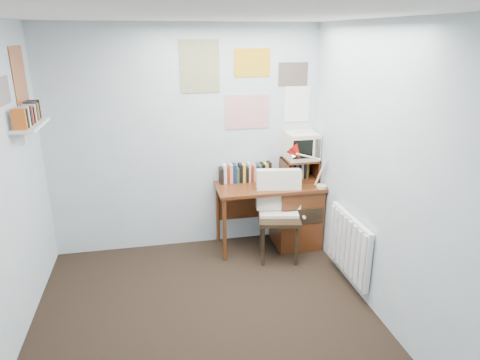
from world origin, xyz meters
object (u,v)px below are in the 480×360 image
at_px(desk_lamp, 323,170).
at_px(wall_shelf, 31,125).
at_px(radiator, 349,245).
at_px(desk_chair, 279,219).
at_px(tv_riser, 299,169).
at_px(crt_tv, 302,145).
at_px(desk, 291,212).

height_order(desk_lamp, wall_shelf, wall_shelf).
distance_m(desk_lamp, radiator, 0.91).
height_order(desk_chair, radiator, desk_chair).
relative_size(tv_riser, crt_tv, 1.14).
relative_size(desk_chair, desk_lamp, 2.26).
xyz_separation_m(crt_tv, radiator, (0.15, -1.06, -0.76)).
distance_m(desk_lamp, tv_riser, 0.36).
distance_m(desk, tv_riser, 0.51).
height_order(crt_tv, wall_shelf, wall_shelf).
bearing_deg(wall_shelf, desk_chair, 1.84).
xyz_separation_m(desk, desk_lamp, (0.27, -0.21, 0.56)).
xyz_separation_m(desk_chair, tv_riser, (0.36, 0.42, 0.41)).
xyz_separation_m(desk_lamp, wall_shelf, (-2.84, -0.17, 0.65)).
relative_size(desk, radiator, 1.50).
xyz_separation_m(tv_riser, wall_shelf, (-2.69, -0.49, 0.74)).
bearing_deg(desk, crt_tv, 43.39).
bearing_deg(radiator, desk, 107.24).
xyz_separation_m(desk, tv_riser, (0.12, 0.11, 0.48)).
bearing_deg(tv_riser, desk_chair, -130.83).
distance_m(tv_riser, crt_tv, 0.29).
distance_m(desk, desk_chair, 0.39).
distance_m(tv_riser, wall_shelf, 2.83).
distance_m(desk_lamp, wall_shelf, 2.92).
relative_size(crt_tv, radiator, 0.44).
relative_size(desk, wall_shelf, 1.94).
xyz_separation_m(desk_chair, radiator, (0.53, -0.62, -0.06)).
height_order(desk, tv_riser, tv_riser).
bearing_deg(radiator, crt_tv, 98.09).
bearing_deg(wall_shelf, tv_riser, 10.32).
bearing_deg(crt_tv, desk_chair, -131.27).
distance_m(desk, wall_shelf, 2.87).
relative_size(desk_chair, wall_shelf, 1.53).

